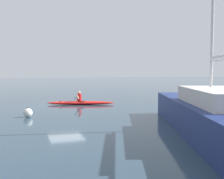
# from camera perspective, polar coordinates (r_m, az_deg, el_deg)

# --- Properties ---
(ground_plane) EXTENTS (160.00, 160.00, 0.00)m
(ground_plane) POSITION_cam_1_polar(r_m,az_deg,el_deg) (20.37, -9.65, -3.10)
(ground_plane) COLOR #283D4C
(kayak) EXTENTS (4.83, 2.03, 0.27)m
(kayak) POSITION_cam_1_polar(r_m,az_deg,el_deg) (20.04, -6.58, -2.79)
(kayak) COLOR red
(kayak) RESTS_ON ground
(kayaker) EXTENTS (0.78, 2.37, 0.72)m
(kayaker) POSITION_cam_1_polar(r_m,az_deg,el_deg) (20.01, -6.94, -1.55)
(kayaker) COLOR red
(kayaker) RESTS_ON kayak
(sailboat_far_left_berth) EXTENTS (6.46, 11.27, 16.29)m
(sailboat_far_left_berth) POSITION_cam_1_polar(r_m,az_deg,el_deg) (11.50, 21.13, -4.79)
(sailboat_far_left_berth) COLOR navy
(sailboat_far_left_berth) RESTS_ON ground
(mooring_buoy_white_far) EXTENTS (0.48, 0.48, 0.52)m
(mooring_buoy_white_far) POSITION_cam_1_polar(r_m,az_deg,el_deg) (15.21, -17.21, -4.67)
(mooring_buoy_white_far) COLOR silver
(mooring_buoy_white_far) RESTS_ON ground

